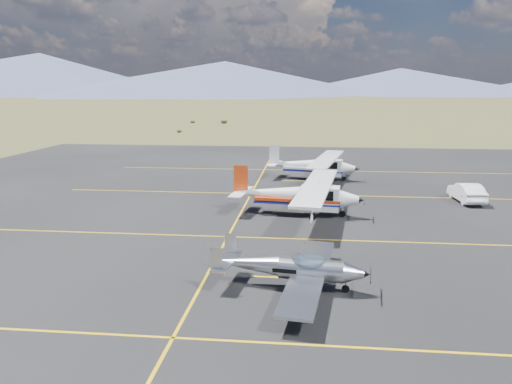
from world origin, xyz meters
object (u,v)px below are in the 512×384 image
(aircraft_plain, at_px, (313,165))
(aircraft_low_wing, at_px, (294,268))
(sedan, at_px, (467,192))
(aircraft_cessna, at_px, (298,194))

(aircraft_plain, bearing_deg, aircraft_low_wing, -81.75)
(aircraft_low_wing, height_order, sedan, aircraft_low_wing)
(aircraft_plain, bearing_deg, aircraft_cessna, -84.42)
(aircraft_low_wing, relative_size, aircraft_cessna, 0.69)
(aircraft_low_wing, distance_m, aircraft_cessna, 11.69)
(aircraft_plain, height_order, sedan, aircraft_plain)
(aircraft_low_wing, distance_m, aircraft_plain, 24.04)
(aircraft_low_wing, height_order, aircraft_cessna, aircraft_cessna)
(aircraft_low_wing, bearing_deg, sedan, 62.33)
(sedan, bearing_deg, aircraft_cessna, 19.08)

